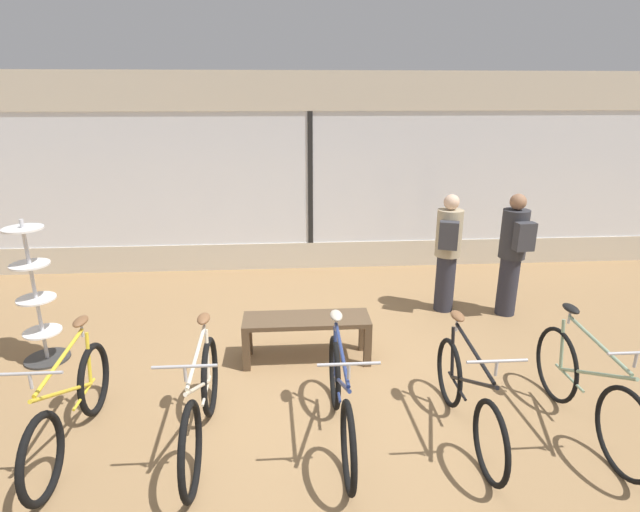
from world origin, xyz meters
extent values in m
plane|color=#99754C|center=(0.00, 0.00, 0.00)|extent=(24.00, 24.00, 0.00)
cube|color=beige|center=(0.00, 3.92, 0.23)|extent=(12.00, 0.08, 0.45)
cube|color=white|center=(0.00, 3.92, 1.52)|extent=(12.00, 0.04, 2.15)
cube|color=beige|center=(0.00, 3.92, 2.90)|extent=(12.00, 0.08, 0.60)
cube|color=black|center=(0.00, 3.89, 1.52)|extent=(0.08, 0.02, 2.15)
torus|color=black|center=(-2.23, -0.01, 0.34)|extent=(0.06, 0.67, 0.67)
torus|color=black|center=(-2.23, -1.08, 0.34)|extent=(0.06, 0.67, 0.67)
cylinder|color=gold|center=(-2.23, -0.58, 0.58)|extent=(0.03, 1.00, 0.51)
cylinder|color=gold|center=(-2.23, -0.05, 0.58)|extent=(0.03, 0.11, 0.49)
cylinder|color=gold|center=(-2.23, -0.55, 0.85)|extent=(0.03, 0.92, 0.10)
cylinder|color=gold|center=(-2.23, -0.25, 0.34)|extent=(0.03, 0.48, 0.03)
cylinder|color=#B2B2B7|center=(-2.23, -0.09, 0.89)|extent=(0.02, 0.02, 0.14)
ellipsoid|color=brown|center=(-2.23, -0.09, 0.97)|extent=(0.11, 0.22, 0.06)
cylinder|color=#B2B2B7|center=(-2.23, -1.02, 0.95)|extent=(0.02, 0.02, 0.12)
cylinder|color=#ADADB2|center=(-2.23, -1.02, 1.01)|extent=(0.46, 0.02, 0.02)
torus|color=black|center=(-1.15, -0.09, 0.37)|extent=(0.05, 0.73, 0.73)
torus|color=black|center=(-1.15, -1.11, 0.37)|extent=(0.05, 0.73, 0.73)
cylinder|color=beige|center=(-1.15, -0.64, 0.61)|extent=(0.03, 0.95, 0.51)
cylinder|color=beige|center=(-1.15, -0.13, 0.61)|extent=(0.03, 0.11, 0.49)
cylinder|color=beige|center=(-1.15, -0.61, 0.88)|extent=(0.03, 0.88, 0.10)
cylinder|color=beige|center=(-1.15, -0.32, 0.37)|extent=(0.03, 0.46, 0.03)
cylinder|color=#B2B2B7|center=(-1.15, -0.17, 0.92)|extent=(0.02, 0.02, 0.14)
ellipsoid|color=brown|center=(-1.15, -0.17, 1.00)|extent=(0.11, 0.22, 0.06)
cylinder|color=#B2B2B7|center=(-1.15, -1.05, 0.98)|extent=(0.02, 0.02, 0.12)
cylinder|color=#ADADB2|center=(-1.15, -1.05, 1.04)|extent=(0.46, 0.02, 0.02)
torus|color=black|center=(0.02, -0.07, 0.35)|extent=(0.05, 0.70, 0.70)
torus|color=black|center=(0.02, -1.12, 0.35)|extent=(0.05, 0.70, 0.70)
cylinder|color=navy|center=(0.02, -0.64, 0.59)|extent=(0.03, 0.98, 0.51)
cylinder|color=navy|center=(0.02, -0.11, 0.59)|extent=(0.03, 0.11, 0.49)
cylinder|color=navy|center=(0.02, -0.61, 0.86)|extent=(0.03, 0.91, 0.10)
cylinder|color=navy|center=(0.02, -0.31, 0.35)|extent=(0.03, 0.47, 0.03)
cylinder|color=#B2B2B7|center=(0.02, -0.15, 0.90)|extent=(0.02, 0.02, 0.14)
ellipsoid|color=#B2A893|center=(0.02, -0.15, 0.98)|extent=(0.11, 0.22, 0.06)
cylinder|color=#B2B2B7|center=(0.02, -1.06, 0.96)|extent=(0.02, 0.02, 0.12)
cylinder|color=#ADADB2|center=(0.02, -1.06, 1.02)|extent=(0.46, 0.02, 0.02)
torus|color=black|center=(1.12, -0.12, 0.33)|extent=(0.05, 0.65, 0.65)
torus|color=black|center=(1.12, -1.12, 0.33)|extent=(0.05, 0.65, 0.65)
cylinder|color=black|center=(1.12, -0.66, 0.57)|extent=(0.03, 0.94, 0.51)
cylinder|color=black|center=(1.12, -0.16, 0.57)|extent=(0.03, 0.11, 0.49)
cylinder|color=black|center=(1.12, -0.63, 0.84)|extent=(0.03, 0.87, 0.10)
cylinder|color=black|center=(1.12, -0.34, 0.33)|extent=(0.03, 0.45, 0.03)
cylinder|color=#B2B2B7|center=(1.12, -0.20, 0.88)|extent=(0.02, 0.02, 0.14)
ellipsoid|color=brown|center=(1.12, -0.20, 0.96)|extent=(0.11, 0.22, 0.06)
cylinder|color=#B2B2B7|center=(1.12, -1.06, 0.94)|extent=(0.02, 0.02, 0.12)
cylinder|color=#ADADB2|center=(1.12, -1.06, 1.00)|extent=(0.46, 0.02, 0.02)
torus|color=black|center=(2.18, -0.11, 0.37)|extent=(0.04, 0.73, 0.73)
torus|color=black|center=(2.18, -1.14, 0.37)|extent=(0.04, 0.73, 0.73)
cylinder|color=gray|center=(2.18, -0.67, 0.61)|extent=(0.03, 0.96, 0.51)
cylinder|color=gray|center=(2.18, -0.15, 0.61)|extent=(0.03, 0.11, 0.49)
cylinder|color=gray|center=(2.18, -0.64, 0.88)|extent=(0.03, 0.89, 0.10)
cylinder|color=gray|center=(2.18, -0.35, 0.37)|extent=(0.03, 0.47, 0.03)
cylinder|color=#B2B2B7|center=(2.18, -0.19, 0.92)|extent=(0.02, 0.02, 0.14)
ellipsoid|color=black|center=(2.18, -0.19, 1.00)|extent=(0.11, 0.22, 0.06)
cylinder|color=#B2B2B7|center=(2.18, -1.08, 0.98)|extent=(0.02, 0.02, 0.12)
cylinder|color=#ADADB2|center=(2.18, -1.08, 1.04)|extent=(0.46, 0.02, 0.02)
cylinder|color=#333333|center=(-3.14, 0.99, 0.01)|extent=(0.48, 0.48, 0.03)
cylinder|color=silver|center=(-3.14, 0.99, 0.82)|extent=(0.04, 0.04, 1.64)
cylinder|color=white|center=(-3.14, 0.99, 0.35)|extent=(0.40, 0.40, 0.02)
cylinder|color=white|center=(-3.14, 0.99, 0.75)|extent=(0.40, 0.40, 0.02)
cylinder|color=white|center=(-3.14, 0.99, 1.14)|extent=(0.40, 0.40, 0.02)
cylinder|color=white|center=(-3.14, 0.99, 1.54)|extent=(0.40, 0.40, 0.02)
cube|color=brown|center=(-0.21, 0.80, 0.49)|extent=(1.40, 0.44, 0.05)
cube|color=brown|center=(-0.87, 0.62, 0.23)|extent=(0.08, 0.08, 0.47)
cube|color=brown|center=(0.45, 0.62, 0.23)|extent=(0.08, 0.08, 0.47)
cube|color=brown|center=(-0.87, 0.98, 0.23)|extent=(0.08, 0.08, 0.47)
cube|color=brown|center=(0.45, 0.98, 0.23)|extent=(0.08, 0.08, 0.47)
cylinder|color=#2D2D38|center=(2.55, 1.84, 0.40)|extent=(0.28, 0.28, 0.81)
cylinder|color=#333338|center=(2.55, 1.84, 1.13)|extent=(0.37, 0.37, 0.64)
sphere|color=#9E7051|center=(2.55, 1.84, 1.55)|extent=(0.21, 0.21, 0.21)
cube|color=#38383D|center=(2.57, 1.60, 1.16)|extent=(0.25, 0.16, 0.36)
cylinder|color=#2D2D38|center=(1.74, 2.03, 0.40)|extent=(0.33, 0.33, 0.79)
cylinder|color=tan|center=(1.74, 2.03, 1.11)|extent=(0.43, 0.43, 0.63)
sphere|color=beige|center=(1.74, 2.03, 1.52)|extent=(0.20, 0.20, 0.20)
cube|color=#38383D|center=(1.66, 1.80, 1.14)|extent=(0.27, 0.21, 0.36)
camera|label=1|loc=(-0.41, -4.21, 2.88)|focal=28.00mm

